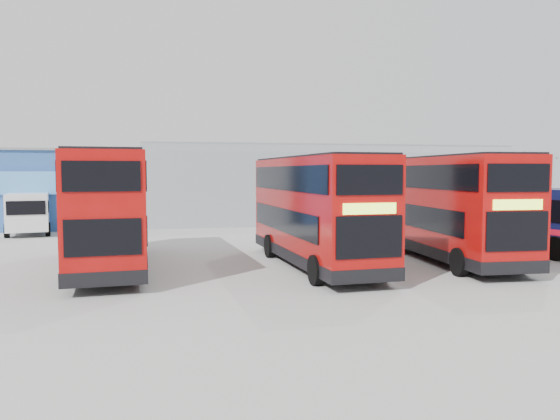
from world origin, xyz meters
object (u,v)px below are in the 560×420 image
at_px(office_block, 38,188).
at_px(panel_van, 29,211).
at_px(maintenance_shed, 339,185).
at_px(double_decker_left, 107,211).
at_px(single_decker_blue, 522,219).
at_px(double_decker_right, 445,208).
at_px(double_decker_centre, 315,212).

bearing_deg(office_block, panel_van, -84.50).
distance_m(maintenance_shed, double_decker_left, 25.45).
bearing_deg(maintenance_shed, office_block, -174.79).
distance_m(double_decker_left, panel_van, 14.35).
bearing_deg(single_decker_blue, double_decker_left, -6.50).
xyz_separation_m(office_block, single_decker_blue, (24.75, -16.95, -1.13)).
xyz_separation_m(double_decker_right, single_decker_blue, (5.02, 1.89, -0.69)).
bearing_deg(double_decker_left, double_decker_centre, 166.62).
xyz_separation_m(office_block, double_decker_left, (6.15, -17.90, -0.39)).
distance_m(double_decker_left, double_decker_centre, 7.94).
distance_m(double_decker_centre, double_decker_right, 5.76).
bearing_deg(single_decker_blue, panel_van, -36.08).
xyz_separation_m(double_decker_left, double_decker_centre, (7.83, -1.29, -0.07)).
distance_m(office_block, single_decker_blue, 30.02).
relative_size(office_block, double_decker_centre, 1.21).
xyz_separation_m(single_decker_blue, panel_van, (-24.30, 12.20, -0.10)).
bearing_deg(panel_van, single_decker_blue, -36.40).
xyz_separation_m(maintenance_shed, double_decker_centre, (-8.02, -21.19, -0.49)).
relative_size(office_block, panel_van, 2.12).
bearing_deg(office_block, maintenance_shed, 5.21).
relative_size(double_decker_centre, single_decker_blue, 0.92).
height_order(double_decker_centre, single_decker_blue, double_decker_centre).
bearing_deg(office_block, double_decker_left, -71.05).
distance_m(single_decker_blue, panel_van, 27.19).
bearing_deg(double_decker_right, panel_van, 146.89).
bearing_deg(double_decker_left, double_decker_right, 171.99).
height_order(maintenance_shed, double_decker_right, maintenance_shed).
distance_m(double_decker_right, single_decker_blue, 5.41).
bearing_deg(double_decker_right, double_decker_left, 179.10).
bearing_deg(maintenance_shed, double_decker_left, -128.54).
bearing_deg(double_decker_centre, office_block, 122.92).
relative_size(office_block, double_decker_left, 1.17).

